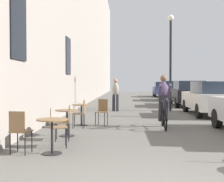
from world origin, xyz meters
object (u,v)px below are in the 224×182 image
cafe_table_mid (67,117)px  cyclist_on_bicycle (164,103)px  cafe_chair_mid_toward_street (65,120)px  cafe_chair_far_toward_wall (102,110)px  street_lamp (171,50)px  cafe_chair_far_toward_street (81,112)px  parked_car_second (210,98)px  pedestrian_mid (116,93)px  parked_car_fifth (162,89)px  parked_car_fourth (173,90)px  pedestrian_near (163,94)px  parked_car_third (187,93)px  cafe_table_far (81,110)px  pedestrian_far (116,92)px  cafe_chair_near_toward_street (55,125)px  cafe_table_near (52,129)px

cafe_table_mid → cyclist_on_bicycle: size_ratio=0.41×
cafe_chair_mid_toward_street → cafe_chair_far_toward_wall: bearing=75.6°
cyclist_on_bicycle → street_lamp: (1.04, 5.88, 2.30)m
cafe_chair_far_toward_street → parked_car_second: size_ratio=0.21×
pedestrian_mid → parked_car_fifth: size_ratio=0.39×
cafe_chair_far_toward_street → parked_car_fourth: (5.22, 15.35, 0.29)m
pedestrian_near → parked_car_fifth: size_ratio=0.40×
cafe_table_mid → cafe_chair_far_toward_street: size_ratio=0.81×
pedestrian_mid → parked_car_third: pedestrian_mid is taller
cafe_chair_far_toward_street → cafe_chair_mid_toward_street: bearing=-92.4°
cafe_table_mid → street_lamp: 8.93m
cafe_table_mid → pedestrian_mid: (1.07, 7.38, 0.41)m
cafe_chair_mid_toward_street → cafe_table_far: (0.01, 2.72, 0.00)m
pedestrian_far → parked_car_third: pedestrian_far is taller
parked_car_second → parked_car_fourth: (0.03, 11.23, 0.03)m
pedestrian_mid → pedestrian_far: 1.58m
cafe_chair_mid_toward_street → cafe_chair_near_toward_street: bearing=-93.9°
cafe_table_near → cafe_chair_far_toward_street: (0.07, 3.60, -0.00)m
cafe_table_near → parked_car_fifth: size_ratio=0.17×
pedestrian_near → parked_car_fourth: 12.14m
pedestrian_near → pedestrian_mid: bearing=130.4°
cafe_table_mid → pedestrian_far: size_ratio=0.44×
street_lamp → parked_car_fifth: 15.81m
cafe_chair_near_toward_street → cafe_table_mid: size_ratio=1.24×
cafe_chair_mid_toward_street → street_lamp: street_lamp is taller
street_lamp → cafe_chair_mid_toward_street: bearing=-114.7°
cafe_table_mid → parked_car_second: 7.76m
cafe_chair_mid_toward_street → parked_car_third: (5.29, 11.52, 0.29)m
cafe_table_mid → pedestrian_mid: 7.47m
cyclist_on_bicycle → pedestrian_mid: 5.90m
cafe_chair_near_toward_street → cafe_chair_far_toward_street: size_ratio=1.00×
pedestrian_far → cafe_chair_near_toward_street: bearing=-95.5°
cafe_table_near → pedestrian_far: size_ratio=0.44×
cafe_table_far → cafe_chair_far_toward_street: cafe_chair_far_toward_street is taller
cafe_table_near → cafe_table_mid: 2.10m
cafe_table_mid → pedestrian_far: 9.03m
cafe_table_near → street_lamp: 10.74m
pedestrian_mid → parked_car_fifth: pedestrian_mid is taller
cafe_table_far → cafe_chair_near_toward_street: bearing=-91.1°
cafe_chair_mid_toward_street → cafe_table_near: bearing=-89.4°
cafe_table_mid → parked_car_fifth: size_ratio=0.17×
cafe_chair_mid_toward_street → parked_car_second: bearing=49.7°
pedestrian_near → pedestrian_mid: (-2.10, 2.47, -0.04)m
parked_car_fourth → cafe_chair_mid_toward_street: bearing=-106.9°
parked_car_second → cafe_chair_far_toward_street: bearing=-141.6°
parked_car_fourth → pedestrian_near: bearing=-100.5°
cafe_chair_near_toward_street → parked_car_fourth: bearing=73.7°
cafe_table_mid → cafe_chair_mid_toward_street: bearing=-83.0°
pedestrian_mid → parked_car_fourth: 10.41m
cafe_chair_mid_toward_street → cafe_table_mid: bearing=97.0°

